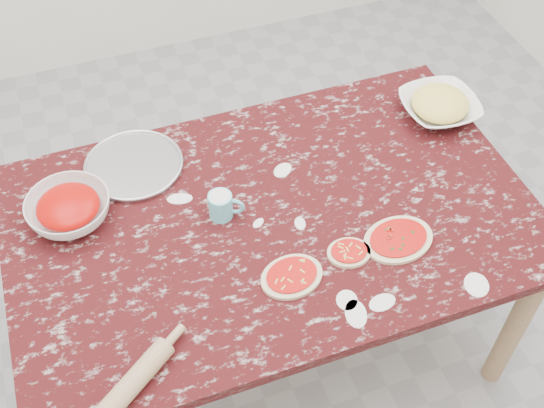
{
  "coord_description": "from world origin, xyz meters",
  "views": [
    {
      "loc": [
        -0.45,
        -1.25,
        2.32
      ],
      "look_at": [
        0.0,
        0.0,
        0.8
      ],
      "focal_mm": 44.46,
      "sensor_mm": 36.0,
      "label": 1
    }
  ],
  "objects": [
    {
      "name": "sauce_bowl",
      "position": [
        -0.58,
        0.19,
        0.79
      ],
      "size": [
        0.31,
        0.31,
        0.08
      ],
      "primitive_type": "imported",
      "rotation": [
        0.0,
        0.0,
        0.26
      ],
      "color": "white",
      "rests_on": "worktable"
    },
    {
      "name": "pizza_tray",
      "position": [
        -0.35,
        0.34,
        0.76
      ],
      "size": [
        0.38,
        0.38,
        0.01
      ],
      "primitive_type": "cylinder",
      "rotation": [
        0.0,
        0.0,
        -0.26
      ],
      "color": "#B2B2B7",
      "rests_on": "worktable"
    },
    {
      "name": "cheese_bowl",
      "position": [
        0.7,
        0.24,
        0.78
      ],
      "size": [
        0.27,
        0.27,
        0.06
      ],
      "primitive_type": "imported",
      "rotation": [
        0.0,
        0.0,
        -0.04
      ],
      "color": "white",
      "rests_on": "worktable"
    },
    {
      "name": "rolling_pin",
      "position": [
        -0.53,
        -0.42,
        0.78
      ],
      "size": [
        0.26,
        0.21,
        0.06
      ],
      "primitive_type": "cylinder",
      "rotation": [
        0.0,
        1.57,
        0.62
      ],
      "color": "tan",
      "rests_on": "worktable"
    },
    {
      "name": "ground",
      "position": [
        0.0,
        0.0,
        0.0
      ],
      "size": [
        4.0,
        4.0,
        0.0
      ],
      "primitive_type": "plane",
      "color": "gray"
    },
    {
      "name": "pizza_mid",
      "position": [
        0.16,
        -0.22,
        0.76
      ],
      "size": [
        0.14,
        0.13,
        0.02
      ],
      "color": "beige",
      "rests_on": "worktable"
    },
    {
      "name": "flour_mug",
      "position": [
        -0.14,
        0.05,
        0.79
      ],
      "size": [
        0.11,
        0.07,
        0.09
      ],
      "color": "#60C5D6",
      "rests_on": "worktable"
    },
    {
      "name": "pizza_left",
      "position": [
        -0.03,
        -0.24,
        0.76
      ],
      "size": [
        0.2,
        0.17,
        0.02
      ],
      "color": "beige",
      "rests_on": "worktable"
    },
    {
      "name": "worktable",
      "position": [
        0.0,
        0.0,
        0.67
      ],
      "size": [
        1.6,
        1.0,
        0.75
      ],
      "color": "#330B0D",
      "rests_on": "ground"
    },
    {
      "name": "pizza_right",
      "position": [
        0.32,
        -0.22,
        0.76
      ],
      "size": [
        0.24,
        0.19,
        0.02
      ],
      "color": "beige",
      "rests_on": "worktable"
    }
  ]
}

